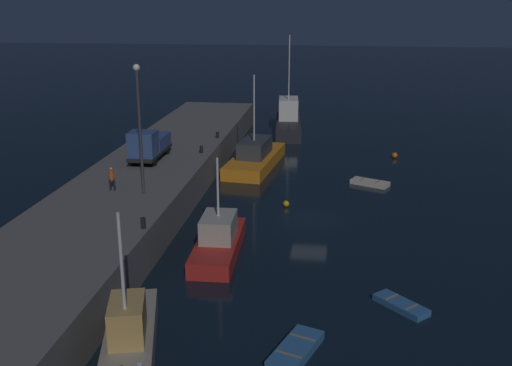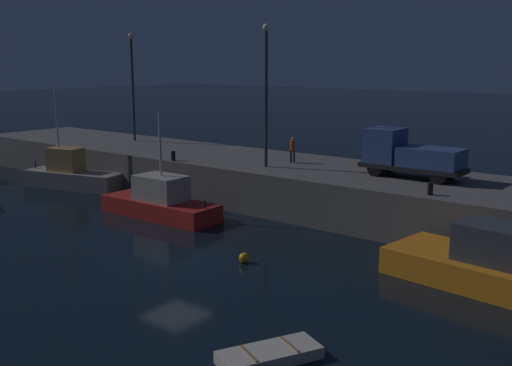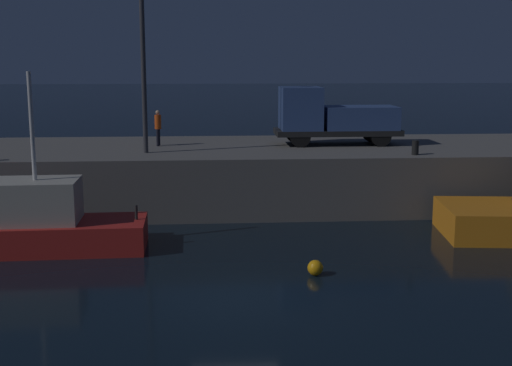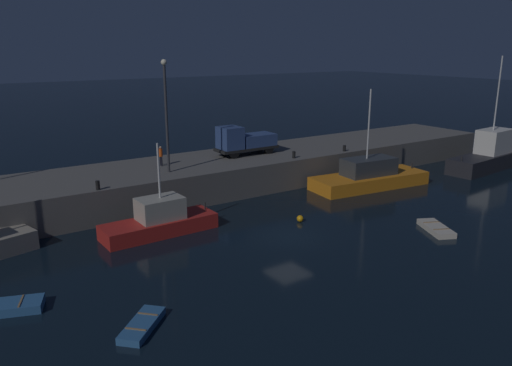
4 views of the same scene
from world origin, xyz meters
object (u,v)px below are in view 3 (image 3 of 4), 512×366
fishing_boat_white (34,225)px  bollard_east (415,148)px  dockworker (158,126)px  mooring_buoy_mid (315,268)px  utility_truck (332,117)px  lamp_post_east (142,33)px

fishing_boat_white → bollard_east: 14.95m
fishing_boat_white → bollard_east: (14.21, 4.20, 1.94)m
dockworker → bollard_east: 11.22m
mooring_buoy_mid → bollard_east: 9.51m
fishing_boat_white → bollard_east: size_ratio=12.65×
utility_truck → dockworker: utility_truck is taller
dockworker → bollard_east: bearing=-19.0°
fishing_boat_white → utility_truck: size_ratio=1.33×
utility_truck → bollard_east: utility_truck is taller
mooring_buoy_mid → bollard_east: (5.24, 7.50, 2.58)m
lamp_post_east → mooring_buoy_mid: bearing=-57.3°
dockworker → fishing_boat_white: bearing=-114.7°
fishing_boat_white → mooring_buoy_mid: size_ratio=16.01×
fishing_boat_white → lamp_post_east: 9.17m
utility_truck → dockworker: bearing=179.2°
utility_truck → bollard_east: bearing=-51.7°
lamp_post_east → utility_truck: 9.17m
utility_truck → fishing_boat_white: bearing=-145.8°
lamp_post_east → bollard_east: lamp_post_east is taller
fishing_boat_white → bollard_east: fishing_boat_white is taller
fishing_boat_white → lamp_post_east: size_ratio=0.90×
mooring_buoy_mid → bollard_east: size_ratio=0.79×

